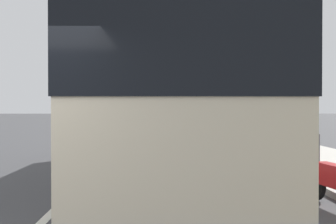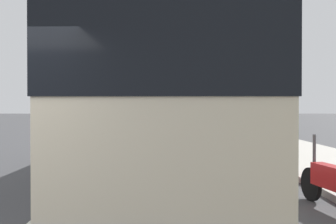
{
  "view_description": "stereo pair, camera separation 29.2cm",
  "coord_description": "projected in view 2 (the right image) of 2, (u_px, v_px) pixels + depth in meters",
  "views": [
    {
      "loc": [
        -3.45,
        -1.76,
        1.76
      ],
      "look_at": [
        7.79,
        -2.08,
        1.63
      ],
      "focal_mm": 42.43,
      "sensor_mm": 36.0,
      "label": 1
    },
    {
      "loc": [
        -3.46,
        -2.05,
        1.76
      ],
      "look_at": [
        7.79,
        -2.08,
        1.63
      ],
      "focal_mm": 42.43,
      "sensor_mm": 36.0,
      "label": 2
    }
  ],
  "objects": [
    {
      "name": "car_ahead_same_lane",
      "position": [
        169.0,
        123.0,
        27.49
      ],
      "size": [
        4.43,
        1.98,
        1.5
      ],
      "rotation": [
        0.0,
        0.0,
        0.06
      ],
      "color": "black",
      "rests_on": "ground"
    },
    {
      "name": "motorcycle_by_tree",
      "position": [
        278.0,
        162.0,
        9.55
      ],
      "size": [
        2.08,
        0.25,
        1.25
      ],
      "rotation": [
        0.0,
        0.0,
        -0.01
      ],
      "color": "black",
      "rests_on": "ground"
    },
    {
      "name": "car_far_distant",
      "position": [
        131.0,
        116.0,
        47.54
      ],
      "size": [
        4.24,
        2.04,
        1.47
      ],
      "rotation": [
        0.0,
        0.0,
        3.21
      ],
      "color": "red",
      "rests_on": "ground"
    },
    {
      "name": "sidewalk_curb",
      "position": [
        311.0,
        157.0,
        13.49
      ],
      "size": [
        110.0,
        3.6,
        0.14
      ],
      "primitive_type": "cube",
      "color": "#B2ADA3",
      "rests_on": "ground"
    },
    {
      "name": "coach_bus",
      "position": [
        167.0,
        99.0,
        9.61
      ],
      "size": [
        12.04,
        2.6,
        3.39
      ],
      "rotation": [
        0.0,
        0.0,
        -0.01
      ],
      "color": "beige",
      "rests_on": "ground"
    },
    {
      "name": "motorcycle_far_end",
      "position": [
        334.0,
        183.0,
        6.75
      ],
      "size": [
        2.12,
        0.44,
        1.26
      ],
      "rotation": [
        0.0,
        0.0,
        0.17
      ],
      "color": "black",
      "rests_on": "ground"
    },
    {
      "name": "utility_pole",
      "position": [
        260.0,
        78.0,
        23.0
      ],
      "size": [
        0.25,
        0.25,
        6.9
      ],
      "primitive_type": "cylinder",
      "color": "slate",
      "rests_on": "ground"
    },
    {
      "name": "car_behind_bus",
      "position": [
        172.0,
        117.0,
        43.84
      ],
      "size": [
        4.3,
        1.99,
        1.5
      ],
      "rotation": [
        0.0,
        0.0,
        -0.01
      ],
      "color": "navy",
      "rests_on": "ground"
    },
    {
      "name": "lane_divider_line",
      "position": [
        107.0,
        159.0,
        13.47
      ],
      "size": [
        110.0,
        0.16,
        0.01
      ],
      "primitive_type": "cube",
      "color": "silver",
      "rests_on": "ground"
    }
  ]
}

